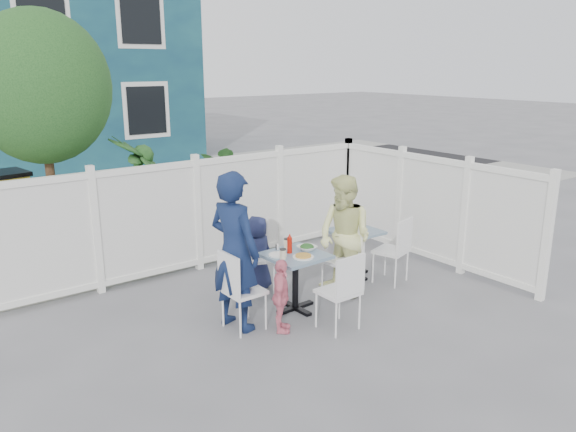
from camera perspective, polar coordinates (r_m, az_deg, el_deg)
ground at (r=6.42m, az=0.67°, el=-11.56°), size 80.00×80.00×0.00m
near_sidewalk at (r=9.49m, az=-13.51°, el=-2.94°), size 24.00×2.60×0.01m
street at (r=12.86m, az=-20.21°, el=1.28°), size 24.00×5.00×0.01m
far_sidewalk at (r=15.80m, az=-23.58°, el=3.40°), size 24.00×1.60×0.01m
fence_back at (r=8.10m, az=-9.18°, el=-0.08°), size 5.86×0.08×1.60m
fence_right at (r=8.55m, az=14.26°, el=0.46°), size 0.08×3.66×1.60m
tree at (r=8.07m, az=-23.83°, el=11.82°), size 1.80×1.62×3.59m
utility_cabinet at (r=8.92m, az=-27.07°, el=-0.81°), size 0.81×0.64×1.38m
potted_shrub_a at (r=8.46m, az=-14.59°, el=1.42°), size 1.36×1.36×1.90m
potted_shrub_b at (r=9.21m, az=-4.15°, el=1.79°), size 1.61×1.47×1.53m
main_table at (r=6.73m, az=0.76°, el=-5.17°), size 0.69×0.69×0.71m
spare_table at (r=7.85m, az=6.78°, el=-2.50°), size 0.64×0.64×0.67m
chair_left at (r=6.25m, az=-5.15°, el=-7.01°), size 0.41×0.42×0.92m
chair_right at (r=7.28m, az=5.89°, el=-3.78°), size 0.46×0.47×0.92m
chair_back at (r=7.36m, az=-3.36°, el=-3.45°), size 0.53×0.52×0.93m
chair_near at (r=6.24m, az=5.63°, el=-7.16°), size 0.41×0.40×0.90m
chair_spare at (r=7.68m, az=10.97°, el=-2.99°), size 0.51×0.50×0.91m
man at (r=6.20m, az=-5.45°, el=-3.58°), size 0.59×0.75×1.80m
woman at (r=7.13m, az=5.78°, el=-2.10°), size 0.69×0.83×1.56m
boy at (r=7.34m, az=-3.13°, el=-3.82°), size 0.54×0.41×1.00m
toddler at (r=6.23m, az=-0.72°, el=-8.14°), size 0.48×0.51×0.84m
plate_main at (r=6.55m, az=1.56°, el=-4.18°), size 0.25×0.25×0.02m
plate_side at (r=6.63m, az=-1.03°, el=-3.96°), size 0.22×0.22×0.02m
salad_bowl at (r=6.80m, az=1.94°, el=-3.28°), size 0.23×0.23×0.06m
coffee_cup_a at (r=6.50m, az=-0.52°, el=-3.91°), size 0.07×0.07×0.11m
coffee_cup_b at (r=6.88m, az=-0.11°, el=-2.82°), size 0.07×0.07×0.11m
ketchup_bottle at (r=6.68m, az=0.16°, el=-2.99°), size 0.06×0.06×0.19m
salt_shaker at (r=6.82m, az=-1.07°, el=-3.15°), size 0.03×0.03×0.07m
pepper_shaker at (r=6.82m, az=-1.14°, el=-3.15°), size 0.03×0.03×0.07m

